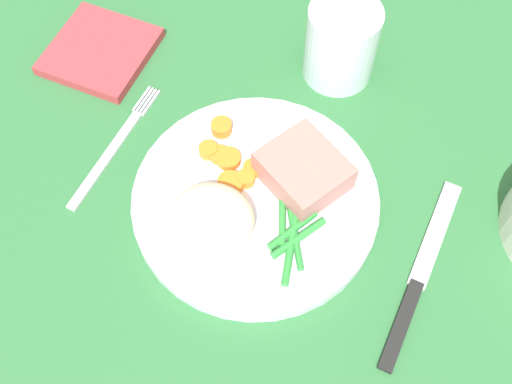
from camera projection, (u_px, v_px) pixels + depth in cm
name	position (u px, v px, depth cm)	size (l,w,h in cm)	color
dining_table	(266.00, 189.00, 63.96)	(120.00, 90.00, 2.00)	#2D6B38
dinner_plate	(256.00, 201.00, 61.26)	(24.20, 24.20, 1.60)	white
meat_portion	(303.00, 171.00, 60.13)	(7.75, 6.84, 3.26)	#B2756B
mashed_potatoes	(214.00, 215.00, 57.38)	(7.74, 6.45, 3.95)	beige
carrot_slices	(229.00, 158.00, 62.14)	(7.03, 7.80, 1.27)	orange
green_beans	(291.00, 232.00, 58.34)	(5.96, 9.99, 0.75)	#2D8C38
fork	(115.00, 147.00, 65.09)	(1.44, 16.60, 0.40)	silver
knife	(420.00, 276.00, 58.08)	(1.70, 20.50, 0.64)	black
water_glass	(340.00, 47.00, 67.00)	(7.75, 7.75, 8.90)	silver
napkin	(100.00, 51.00, 70.94)	(10.86, 11.04, 1.20)	#B2383D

